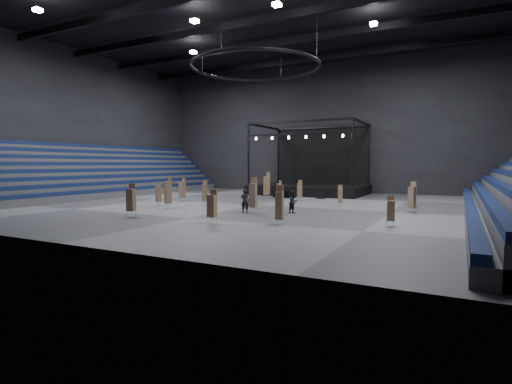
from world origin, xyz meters
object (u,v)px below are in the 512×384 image
at_px(chair_stack_1, 212,205).
at_px(chair_stack_13, 414,195).
at_px(chair_stack_3, 267,185).
at_px(chair_stack_8, 168,192).
at_px(crew_member, 294,202).
at_px(flight_case_right, 321,196).
at_px(chair_stack_14, 131,199).
at_px(chair_stack_7, 182,189).
at_px(chair_stack_11, 412,196).
at_px(chair_stack_12, 253,195).
at_px(chair_stack_6, 391,210).
at_px(chair_stack_2, 279,205).
at_px(flight_case_left, 279,194).
at_px(stage, 312,183).
at_px(chair_stack_4, 279,189).
at_px(flight_case_mid, 290,194).
at_px(chair_stack_9, 205,192).
at_px(chair_stack_0, 159,193).
at_px(man_center, 245,201).
at_px(chair_stack_5, 340,195).

height_order(chair_stack_1, chair_stack_13, chair_stack_1).
distance_m(chair_stack_3, chair_stack_8, 13.27).
height_order(chair_stack_1, crew_member, chair_stack_1).
relative_size(flight_case_right, chair_stack_14, 0.41).
bearing_deg(chair_stack_7, chair_stack_11, 16.63).
xyz_separation_m(chair_stack_7, chair_stack_12, (11.31, -5.50, 0.18)).
height_order(chair_stack_1, chair_stack_6, chair_stack_1).
height_order(chair_stack_2, crew_member, chair_stack_2).
xyz_separation_m(flight_case_left, chair_stack_11, (15.46, -8.23, 0.84)).
bearing_deg(stage, flight_case_right, -62.91).
bearing_deg(flight_case_left, chair_stack_4, -64.33).
relative_size(chair_stack_1, chair_stack_6, 1.17).
height_order(stage, chair_stack_3, stage).
bearing_deg(chair_stack_11, flight_case_mid, 168.50).
height_order(chair_stack_9, crew_member, chair_stack_9).
distance_m(flight_case_left, chair_stack_0, 15.00).
bearing_deg(chair_stack_14, chair_stack_9, 76.52).
height_order(stage, chair_stack_8, stage).
xyz_separation_m(chair_stack_3, chair_stack_7, (-6.55, -6.92, -0.26)).
xyz_separation_m(chair_stack_3, chair_stack_6, (15.68, -14.78, -0.50)).
bearing_deg(chair_stack_0, chair_stack_8, -19.50).
relative_size(man_center, crew_member, 1.07).
distance_m(stage, chair_stack_0, 22.34).
bearing_deg(chair_stack_11, chair_stack_12, -131.19).
bearing_deg(crew_member, chair_stack_2, -146.45).
relative_size(chair_stack_0, chair_stack_7, 0.94).
distance_m(chair_stack_5, chair_stack_11, 6.65).
bearing_deg(flight_case_right, chair_stack_2, -79.33).
height_order(flight_case_mid, chair_stack_0, chair_stack_0).
height_order(chair_stack_0, chair_stack_13, chair_stack_0).
bearing_deg(chair_stack_0, chair_stack_6, 2.27).
distance_m(flight_case_left, chair_stack_3, 2.43).
relative_size(chair_stack_4, chair_stack_7, 0.84).
bearing_deg(stage, chair_stack_2, -74.95).
bearing_deg(chair_stack_1, chair_stack_0, 141.33).
distance_m(chair_stack_1, chair_stack_6, 11.38).
distance_m(chair_stack_12, man_center, 0.83).
distance_m(flight_case_right, chair_stack_9, 14.03).
bearing_deg(chair_stack_4, flight_case_left, 135.19).
relative_size(chair_stack_13, man_center, 1.10).
xyz_separation_m(chair_stack_6, chair_stack_14, (-17.79, -4.00, 0.27)).
height_order(chair_stack_2, chair_stack_11, chair_stack_2).
relative_size(chair_stack_7, chair_stack_8, 0.84).
bearing_deg(chair_stack_3, flight_case_left, 97.52).
distance_m(flight_case_right, chair_stack_8, 18.02).
height_order(chair_stack_3, chair_stack_11, chair_stack_3).
distance_m(chair_stack_5, chair_stack_9, 12.82).
distance_m(chair_stack_4, chair_stack_9, 10.63).
relative_size(chair_stack_4, crew_member, 1.14).
height_order(chair_stack_0, chair_stack_5, chair_stack_0).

